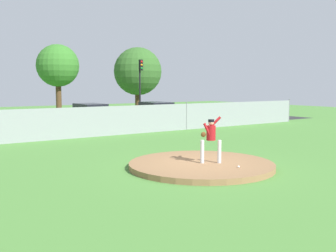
{
  "coord_description": "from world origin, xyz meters",
  "views": [
    {
      "loc": [
        -8.78,
        -10.69,
        2.9
      ],
      "look_at": [
        0.55,
        2.88,
        1.21
      ],
      "focal_mm": 42.31,
      "sensor_mm": 36.0,
      "label": 1
    }
  ],
  "objects_px": {
    "parked_car_silver": "(156,114)",
    "traffic_light_far": "(140,79)",
    "baseball": "(239,167)",
    "traffic_cone_orange": "(58,130)",
    "pitcher_youth": "(211,136)",
    "parked_car_white": "(90,116)"
  },
  "relations": [
    {
      "from": "parked_car_silver",
      "to": "traffic_light_far",
      "type": "bearing_deg",
      "value": 75.41
    },
    {
      "from": "pitcher_youth",
      "to": "baseball",
      "type": "bearing_deg",
      "value": -78.27
    },
    {
      "from": "pitcher_youth",
      "to": "traffic_light_far",
      "type": "height_order",
      "value": "traffic_light_far"
    },
    {
      "from": "pitcher_youth",
      "to": "traffic_light_far",
      "type": "relative_size",
      "value": 0.33
    },
    {
      "from": "parked_car_white",
      "to": "traffic_cone_orange",
      "type": "height_order",
      "value": "parked_car_white"
    },
    {
      "from": "parked_car_silver",
      "to": "traffic_cone_orange",
      "type": "xyz_separation_m",
      "value": [
        -8.07,
        -1.64,
        -0.54
      ]
    },
    {
      "from": "parked_car_white",
      "to": "traffic_light_far",
      "type": "relative_size",
      "value": 0.89
    },
    {
      "from": "parked_car_silver",
      "to": "pitcher_youth",
      "type": "bearing_deg",
      "value": -115.97
    },
    {
      "from": "traffic_cone_orange",
      "to": "traffic_light_far",
      "type": "xyz_separation_m",
      "value": [
        9.12,
        5.7,
        3.18
      ]
    },
    {
      "from": "baseball",
      "to": "parked_car_silver",
      "type": "bearing_deg",
      "value": 66.44
    },
    {
      "from": "traffic_light_far",
      "to": "traffic_cone_orange",
      "type": "bearing_deg",
      "value": -147.99
    },
    {
      "from": "pitcher_youth",
      "to": "traffic_cone_orange",
      "type": "relative_size",
      "value": 2.99
    },
    {
      "from": "pitcher_youth",
      "to": "traffic_cone_orange",
      "type": "bearing_deg",
      "value": 94.54
    },
    {
      "from": "traffic_cone_orange",
      "to": "traffic_light_far",
      "type": "height_order",
      "value": "traffic_light_far"
    },
    {
      "from": "pitcher_youth",
      "to": "parked_car_silver",
      "type": "xyz_separation_m",
      "value": [
        7.05,
        14.47,
        -0.34
      ]
    },
    {
      "from": "parked_car_silver",
      "to": "traffic_light_far",
      "type": "height_order",
      "value": "traffic_light_far"
    },
    {
      "from": "pitcher_youth",
      "to": "baseball",
      "type": "distance_m",
      "value": 1.49
    },
    {
      "from": "baseball",
      "to": "traffic_cone_orange",
      "type": "height_order",
      "value": "traffic_cone_orange"
    },
    {
      "from": "parked_car_silver",
      "to": "traffic_cone_orange",
      "type": "relative_size",
      "value": 8.62
    },
    {
      "from": "baseball",
      "to": "traffic_light_far",
      "type": "xyz_separation_m",
      "value": [
        7.87,
        19.67,
        3.22
      ]
    },
    {
      "from": "traffic_cone_orange",
      "to": "baseball",
      "type": "bearing_deg",
      "value": -84.86
    },
    {
      "from": "traffic_cone_orange",
      "to": "traffic_light_far",
      "type": "relative_size",
      "value": 0.11
    }
  ]
}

